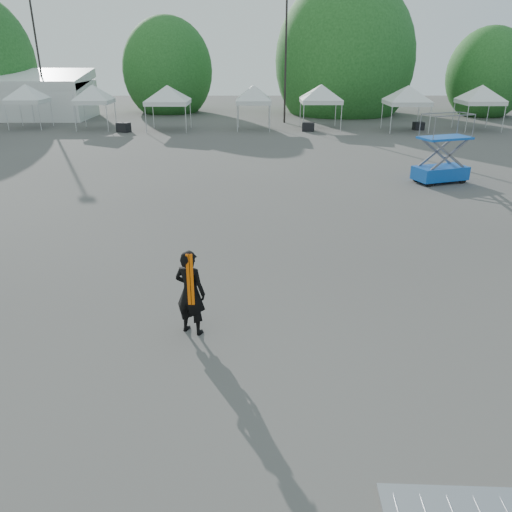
{
  "coord_description": "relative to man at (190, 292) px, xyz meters",
  "views": [
    {
      "loc": [
        0.4,
        -11.87,
        5.7
      ],
      "look_at": [
        0.44,
        -1.2,
        1.3
      ],
      "focal_mm": 35.0,
      "sensor_mm": 36.0,
      "label": 1
    }
  ],
  "objects": [
    {
      "name": "man",
      "position": [
        0.0,
        0.0,
        0.0
      ],
      "size": [
        0.82,
        0.71,
        1.91
      ],
      "rotation": [
        0.0,
        0.0,
        2.71
      ],
      "color": "black",
      "rests_on": "ground"
    },
    {
      "name": "tent_e",
      "position": [
        1.33,
        30.34,
        2.1
      ],
      "size": [
        3.74,
        3.74,
        3.88
      ],
      "color": "silver",
      "rests_on": "ground"
    },
    {
      "name": "tent_g",
      "position": [
        12.87,
        29.58,
        2.1
      ],
      "size": [
        4.33,
        4.33,
        3.88
      ],
      "color": "silver",
      "rests_on": "ground"
    },
    {
      "name": "scissor_lift",
      "position": [
        10.01,
        13.37,
        0.61
      ],
      "size": [
        2.67,
        1.93,
        3.11
      ],
      "rotation": [
        0.0,
        0.0,
        0.34
      ],
      "color": "#0E4DB9",
      "rests_on": "ground"
    },
    {
      "name": "tent_c",
      "position": [
        -10.97,
        30.58,
        2.1
      ],
      "size": [
        3.75,
        3.75,
        3.88
      ],
      "color": "silver",
      "rests_on": "ground"
    },
    {
      "name": "tent_d",
      "position": [
        -5.16,
        29.91,
        2.1
      ],
      "size": [
        4.47,
        4.47,
        3.88
      ],
      "color": "silver",
      "rests_on": "ground"
    },
    {
      "name": "ground",
      "position": [
        0.96,
        2.39,
        -0.96
      ],
      "size": [
        120.0,
        120.0,
        0.0
      ],
      "primitive_type": "plane",
      "color": "#474442",
      "rests_on": "ground"
    },
    {
      "name": "tree_mid_w",
      "position": [
        -7.04,
        42.39,
        2.97
      ],
      "size": [
        4.16,
        4.16,
        6.33
      ],
      "color": "#382314",
      "rests_on": "ground"
    },
    {
      "name": "crate_mid",
      "position": [
        5.5,
        29.44,
        -0.63
      ],
      "size": [
        0.98,
        0.85,
        0.66
      ],
      "primitive_type": "cube",
      "rotation": [
        0.0,
        0.0,
        -0.24
      ],
      "color": "black",
      "rests_on": "ground"
    },
    {
      "name": "tent_f",
      "position": [
        6.55,
        30.91,
        2.1
      ],
      "size": [
        4.34,
        4.34,
        3.88
      ],
      "color": "silver",
      "rests_on": "ground"
    },
    {
      "name": "tent_b",
      "position": [
        -16.35,
        31.2,
        2.1
      ],
      "size": [
        3.84,
        3.84,
        3.88
      ],
      "color": "silver",
      "rests_on": "ground"
    },
    {
      "name": "crate_east",
      "position": [
        14.14,
        30.1,
        -0.66
      ],
      "size": [
        0.85,
        0.7,
        0.6
      ],
      "primitive_type": "cube",
      "rotation": [
        0.0,
        0.0,
        0.14
      ],
      "color": "black",
      "rests_on": "ground"
    },
    {
      "name": "tent_h",
      "position": [
        18.63,
        30.1,
        2.1
      ],
      "size": [
        4.17,
        4.17,
        3.88
      ],
      "color": "silver",
      "rests_on": "ground"
    },
    {
      "name": "tree_far_e",
      "position": [
        22.96,
        39.39,
        2.67
      ],
      "size": [
        3.84,
        3.84,
        5.84
      ],
      "color": "#382314",
      "rests_on": "ground"
    },
    {
      "name": "light_pole_east",
      "position": [
        3.96,
        34.39,
        4.56
      ],
      "size": [
        0.6,
        0.25,
        9.8
      ],
      "color": "black",
      "rests_on": "ground"
    },
    {
      "name": "marquee",
      "position": [
        -21.04,
        37.39,
        1.01
      ],
      "size": [
        15.0,
        6.25,
        4.23
      ],
      "color": "white",
      "rests_on": "ground"
    },
    {
      "name": "light_pole_west",
      "position": [
        -17.04,
        36.39,
        4.81
      ],
      "size": [
        0.6,
        0.25,
        10.3
      ],
      "color": "black",
      "rests_on": "ground"
    },
    {
      "name": "tree_mid_e",
      "position": [
        9.96,
        41.39,
        3.88
      ],
      "size": [
        5.12,
        5.12,
        7.79
      ],
      "color": "#382314",
      "rests_on": "ground"
    },
    {
      "name": "crate_west",
      "position": [
        -8.5,
        29.06,
        -0.61
      ],
      "size": [
        1.11,
        1.01,
        0.7
      ],
      "primitive_type": "cube",
      "rotation": [
        0.0,
        0.0,
        -0.42
      ],
      "color": "black",
      "rests_on": "ground"
    }
  ]
}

